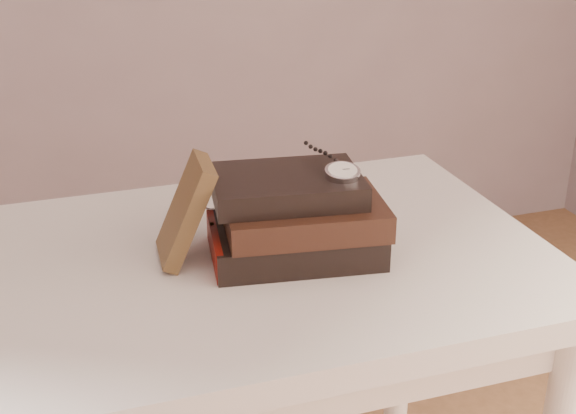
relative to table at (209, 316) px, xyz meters
name	(u,v)px	position (x,y,z in m)	size (l,w,h in m)	color
table	(209,316)	(0.00, 0.00, 0.00)	(1.00, 0.60, 0.75)	beige
book_stack	(296,218)	(0.13, -0.02, 0.15)	(0.26, 0.20, 0.12)	black
journal	(186,211)	(-0.02, 0.02, 0.17)	(0.02, 0.10, 0.15)	#3C2917
pocket_watch	(341,171)	(0.19, -0.04, 0.22)	(0.06, 0.15, 0.02)	silver
eyeglasses	(229,193)	(0.05, 0.08, 0.16)	(0.11, 0.13, 0.05)	silver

